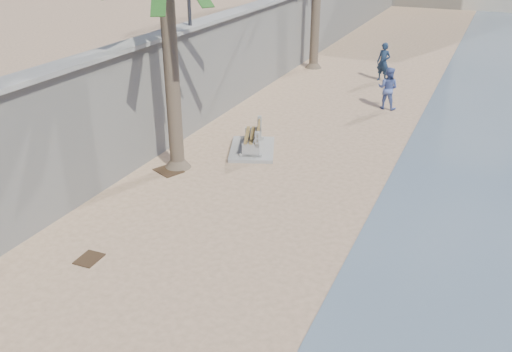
# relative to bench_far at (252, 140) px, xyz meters

# --- Properties ---
(seawall) EXTENTS (0.45, 70.00, 3.50)m
(seawall) POSITION_rel_bench_far_xyz_m (-2.77, 8.98, 1.38)
(seawall) COLOR gray
(seawall) RESTS_ON ground_plane
(bench_far) EXTENTS (2.01, 2.38, 0.84)m
(bench_far) POSITION_rel_bench_far_xyz_m (0.00, 0.00, 0.00)
(bench_far) COLOR gray
(bench_far) RESTS_ON ground_plane
(person_a) EXTENTS (0.83, 0.68, 1.99)m
(person_a) POSITION_rel_bench_far_xyz_m (1.96, 10.18, 0.63)
(person_a) COLOR #16263D
(person_a) RESTS_ON ground_plane
(person_b) EXTENTS (0.94, 0.76, 1.82)m
(person_b) POSITION_rel_bench_far_xyz_m (3.00, 6.13, 0.54)
(person_b) COLOR #4C5D9E
(person_b) RESTS_ON ground_plane
(debris_c) EXTENTS (0.97, 0.89, 0.03)m
(debris_c) POSITION_rel_bench_far_xyz_m (-1.61, -2.44, -0.35)
(debris_c) COLOR #382616
(debris_c) RESTS_ON ground_plane
(debris_d) EXTENTS (0.48, 0.59, 0.03)m
(debris_d) POSITION_rel_bench_far_xyz_m (-0.68, -7.09, -0.35)
(debris_d) COLOR #382616
(debris_d) RESTS_ON ground_plane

